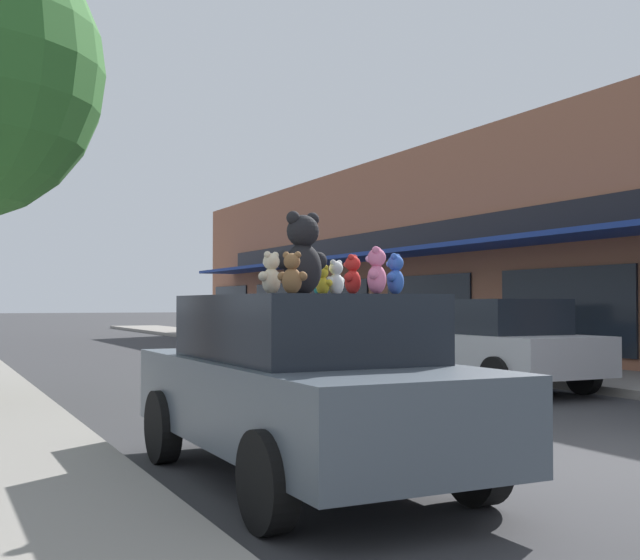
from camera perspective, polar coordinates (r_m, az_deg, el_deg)
The scene contains 14 objects.
ground_plane at distance 8.58m, azimuth 19.26°, elevation -12.07°, with size 260.00×260.00×0.00m, color #333335.
storefront_row at distance 27.25m, azimuth 16.86°, elevation 1.77°, with size 12.30×39.78×6.34m.
plush_art_car at distance 7.10m, azimuth -1.35°, elevation -7.33°, with size 1.96×4.36×1.64m.
teddy_bear_giant at distance 7.04m, azimuth -1.25°, elevation 1.80°, with size 0.55×0.36×0.73m.
teddy_bear_white at distance 7.43m, azimuth 1.14°, elevation 0.12°, with size 0.25×0.19×0.33m.
teddy_bear_blue at distance 6.59m, azimuth 5.38°, elevation 0.38°, with size 0.23×0.22×0.34m.
teddy_bear_pink at distance 6.22m, azimuth 4.03°, elevation 0.63°, with size 0.24×0.26×0.37m.
teddy_bear_red at distance 6.37m, azimuth 2.32°, elevation 0.36°, with size 0.21×0.21×0.32m.
teddy_bear_brown at distance 6.40m, azimuth -2.01°, elevation 0.46°, with size 0.24×0.22×0.34m.
teddy_bear_yellow at distance 7.38m, azimuth 0.20°, elevation -0.06°, with size 0.16×0.21×0.28m.
teddy_bear_teal at distance 8.23m, azimuth 0.00°, elevation -0.01°, with size 0.26×0.19×0.35m.
teddy_bear_cream at distance 6.68m, azimuth -3.49°, elevation 0.44°, with size 0.27×0.21×0.36m.
parked_car_far_center at distance 14.91m, azimuth 11.98°, elevation -4.30°, with size 2.06×4.38×1.64m.
parked_car_far_right at distance 20.71m, azimuth 0.23°, elevation -3.73°, with size 1.95×4.55×1.54m.
Camera 1 is at (-6.00, -5.94, 1.56)m, focal length 45.00 mm.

